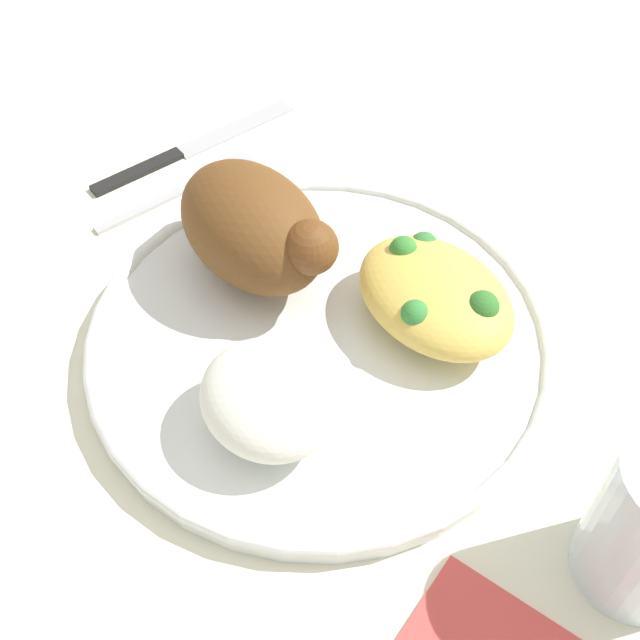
# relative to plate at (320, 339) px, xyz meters

# --- Properties ---
(ground_plane) EXTENTS (2.00, 2.00, 0.00)m
(ground_plane) POSITION_rel_plate_xyz_m (0.00, 0.00, -0.01)
(ground_plane) COLOR #EBE9CC
(plate) EXTENTS (0.30, 0.30, 0.02)m
(plate) POSITION_rel_plate_xyz_m (0.00, 0.00, 0.00)
(plate) COLOR white
(plate) RESTS_ON ground_plane
(roasted_chicken) EXTENTS (0.13, 0.08, 0.07)m
(roasted_chicken) POSITION_rel_plate_xyz_m (-0.07, -0.00, 0.05)
(roasted_chicken) COLOR brown
(roasted_chicken) RESTS_ON plate
(rice_pile) EXTENTS (0.09, 0.08, 0.04)m
(rice_pile) POSITION_rel_plate_xyz_m (0.04, -0.06, 0.03)
(rice_pile) COLOR white
(rice_pile) RESTS_ON plate
(mac_cheese_with_broccoli) EXTENTS (0.11, 0.08, 0.04)m
(mac_cheese_with_broccoli) POSITION_rel_plate_xyz_m (0.03, 0.07, 0.03)
(mac_cheese_with_broccoli) COLOR #E6C154
(mac_cheese_with_broccoli) RESTS_ON plate
(fork) EXTENTS (0.02, 0.14, 0.01)m
(fork) POSITION_rel_plate_xyz_m (-0.19, 0.01, -0.01)
(fork) COLOR #B2B2B7
(fork) RESTS_ON ground_plane
(knife) EXTENTS (0.02, 0.19, 0.01)m
(knife) POSITION_rel_plate_xyz_m (-0.23, 0.03, -0.01)
(knife) COLOR black
(knife) RESTS_ON ground_plane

